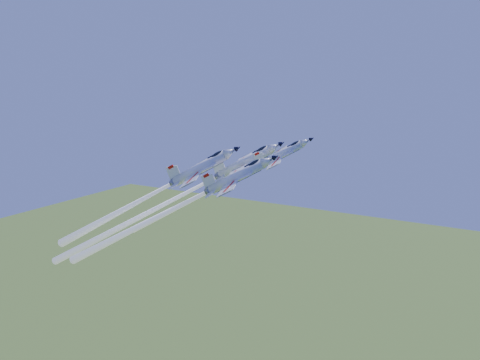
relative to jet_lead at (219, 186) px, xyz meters
The scene contains 4 objects.
jet_lead is the anchor object (origin of this frame).
jet_left 20.54m from the jet_lead, behind, with size 54.67×23.91×49.52m.
jet_right 12.22m from the jet_lead, 130.84° to the right, with size 43.65×17.85×37.99m.
jet_slot 16.66m from the jet_lead, 155.25° to the right, with size 41.38×16.15×35.38m.
Camera 1 is at (54.46, -93.73, 109.53)m, focal length 40.00 mm.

